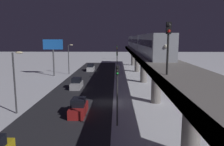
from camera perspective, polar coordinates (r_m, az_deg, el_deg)
ground_plane at (r=32.05m, az=-1.85°, el=-7.61°), size 240.00×240.00×0.00m
avenue_asphalt at (r=32.57m, az=-9.56°, el=-7.46°), size 11.00×104.02×0.01m
elevated_railway at (r=31.38m, az=11.44°, el=2.12°), size 5.00×104.02×6.38m
subway_train at (r=53.41m, az=7.38°, el=7.85°), size 2.94×55.47×3.40m
rail_signal at (r=17.30m, az=14.41°, el=8.53°), size 0.36×0.41×4.00m
sedan_red at (r=27.29m, az=-8.69°, el=-8.95°), size 1.80×4.49×1.97m
sedan_white at (r=62.88m, az=-5.55°, el=1.32°), size 1.80×4.68×1.97m
sedan_silver at (r=41.18m, az=-9.19°, el=-2.83°), size 1.80×4.27×1.97m
traffic_light_near at (r=22.64m, az=1.40°, el=-3.66°), size 0.32×0.44×6.40m
traffic_light_mid at (r=47.32m, az=1.32°, el=2.98°), size 0.32×0.44×6.40m
traffic_light_far at (r=72.20m, az=1.30°, el=5.06°), size 0.32×0.44×6.40m
traffic_light_distant at (r=97.12m, az=1.29°, el=6.07°), size 0.32×0.44×6.40m
commercial_billboard at (r=55.34m, az=-15.07°, el=6.28°), size 4.80×0.36×8.90m
street_lamp_near at (r=28.71m, az=-23.71°, el=-0.47°), size 1.35×0.44×7.65m
street_lamp_far at (r=57.13m, az=-11.02°, el=4.47°), size 1.35×0.44×7.65m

